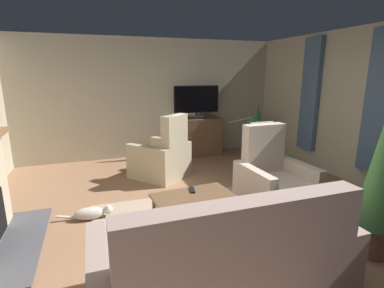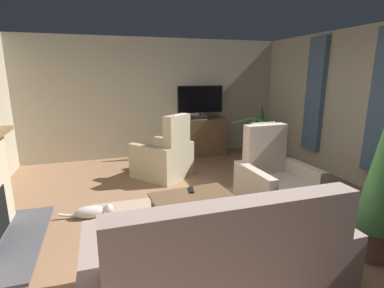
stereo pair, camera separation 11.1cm
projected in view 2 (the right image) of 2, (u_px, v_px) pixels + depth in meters
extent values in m
cube|color=#936B4C|center=(208.00, 224.00, 3.78)|extent=(6.39, 7.38, 0.04)
cube|color=#B2A88E|center=(156.00, 98.00, 6.66)|extent=(6.39, 0.10, 2.62)
cube|color=slate|center=(384.00, 103.00, 4.40)|extent=(0.10, 0.44, 2.20)
cube|color=slate|center=(315.00, 95.00, 5.79)|extent=(0.10, 0.44, 2.20)
cube|color=tan|center=(195.00, 228.00, 3.63)|extent=(2.43, 2.15, 0.01)
cube|color=#4C4C51|center=(20.00, 241.00, 3.34)|extent=(0.50, 1.64, 0.04)
cube|color=#4A3523|center=(199.00, 154.00, 6.90)|extent=(1.10, 0.42, 0.06)
cube|color=brown|center=(199.00, 137.00, 6.81)|extent=(1.16, 0.48, 0.86)
sphere|color=tan|center=(194.00, 138.00, 6.50)|extent=(0.03, 0.03, 0.03)
sphere|color=tan|center=(212.00, 137.00, 6.62)|extent=(0.03, 0.03, 0.03)
cube|color=black|center=(200.00, 117.00, 6.65)|extent=(0.37, 0.20, 0.06)
cylinder|color=black|center=(200.00, 114.00, 6.64)|extent=(0.04, 0.04, 0.08)
cube|color=black|center=(200.00, 99.00, 6.56)|extent=(1.04, 0.05, 0.60)
cube|color=black|center=(201.00, 99.00, 6.53)|extent=(1.00, 0.01, 0.56)
cube|color=brown|center=(191.00, 196.00, 3.47)|extent=(0.98, 0.58, 0.03)
cylinder|color=brown|center=(215.00, 202.00, 3.86)|extent=(0.04, 0.04, 0.45)
cylinder|color=brown|center=(153.00, 214.00, 3.55)|extent=(0.04, 0.04, 0.45)
cylinder|color=brown|center=(230.00, 215.00, 3.50)|extent=(0.04, 0.04, 0.45)
cylinder|color=brown|center=(163.00, 229.00, 3.19)|extent=(0.04, 0.04, 0.45)
cube|color=black|center=(191.00, 190.00, 3.58)|extent=(0.08, 0.18, 0.02)
cube|color=#A3897F|center=(217.00, 272.00, 2.54)|extent=(1.88, 0.94, 0.40)
cube|color=#A3897F|center=(238.00, 242.00, 2.08)|extent=(1.88, 0.20, 0.62)
cube|color=#A3897F|center=(93.00, 286.00, 2.22)|extent=(0.15, 0.94, 0.62)
cube|color=#A3897F|center=(316.00, 241.00, 2.81)|extent=(0.15, 0.94, 0.62)
cube|color=#B2A899|center=(173.00, 258.00, 2.21)|extent=(0.37, 0.16, 0.36)
cube|color=tan|center=(162.00, 164.00, 5.46)|extent=(0.99, 1.04, 0.44)
cube|color=tan|center=(177.00, 136.00, 5.13)|extent=(0.55, 0.49, 0.73)
cube|color=tan|center=(149.00, 164.00, 5.16)|extent=(0.65, 0.77, 0.64)
cube|color=tan|center=(173.00, 155.00, 5.71)|extent=(0.65, 0.77, 0.64)
cube|color=white|center=(180.00, 121.00, 5.03)|extent=(0.29, 0.24, 0.24)
cube|color=#C6B29E|center=(277.00, 195.00, 4.10)|extent=(0.67, 0.91, 0.44)
cube|color=#C6B29E|center=(265.00, 149.00, 4.29)|extent=(0.64, 0.21, 0.72)
cube|color=#C6B29E|center=(299.00, 185.00, 4.20)|extent=(0.17, 0.89, 0.64)
cube|color=#C6B29E|center=(253.00, 192.00, 3.95)|extent=(0.17, 0.89, 0.64)
cube|color=white|center=(263.00, 130.00, 4.29)|extent=(0.39, 0.04, 0.24)
cylinder|color=#99664C|center=(255.00, 157.00, 6.04)|extent=(0.42, 0.42, 0.38)
cylinder|color=brown|center=(256.00, 136.00, 5.94)|extent=(0.06, 0.06, 0.52)
cube|color=#4C8E47|center=(264.00, 120.00, 5.94)|extent=(0.36, 0.12, 0.11)
cube|color=#4C8E47|center=(257.00, 120.00, 6.01)|extent=(0.22, 0.30, 0.12)
cube|color=#4C8E47|center=(244.00, 120.00, 5.98)|extent=(0.41, 0.42, 0.17)
cube|color=#4C8E47|center=(253.00, 122.00, 5.70)|extent=(0.34, 0.32, 0.13)
cube|color=#4C8E47|center=(263.00, 122.00, 5.73)|extent=(0.16, 0.33, 0.12)
cylinder|color=#99664C|center=(372.00, 242.00, 3.04)|extent=(0.30, 0.30, 0.34)
cylinder|color=beige|center=(260.00, 150.00, 6.87)|extent=(0.30, 0.30, 0.26)
cone|color=#2D6B33|center=(261.00, 125.00, 6.73)|extent=(0.42, 0.42, 0.90)
ellipsoid|color=beige|center=(90.00, 212.00, 3.89)|extent=(0.40, 0.19, 0.17)
sphere|color=beige|center=(108.00, 208.00, 3.94)|extent=(0.12, 0.12, 0.12)
cone|color=beige|center=(108.00, 203.00, 3.96)|extent=(0.04, 0.04, 0.04)
cone|color=beige|center=(108.00, 206.00, 3.89)|extent=(0.04, 0.04, 0.04)
cylinder|color=beige|center=(67.00, 215.00, 3.87)|extent=(0.22, 0.05, 0.08)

